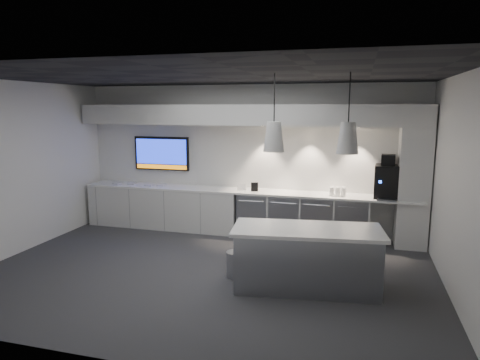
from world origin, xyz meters
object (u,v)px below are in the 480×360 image
(bin, at_px, (235,264))
(coffee_machine, at_px, (387,180))
(island, at_px, (307,258))
(wall_tv, at_px, (162,153))

(bin, height_order, coffee_machine, coffee_machine)
(island, relative_size, coffee_machine, 2.73)
(island, bearing_deg, coffee_machine, 56.31)
(island, relative_size, bin, 5.49)
(wall_tv, distance_m, island, 4.49)
(wall_tv, bearing_deg, bin, -46.28)
(wall_tv, bearing_deg, island, -36.99)
(wall_tv, xyz_separation_m, bin, (2.39, -2.50, -1.36))
(island, height_order, bin, island)
(island, xyz_separation_m, coffee_machine, (1.17, 2.37, 0.78))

